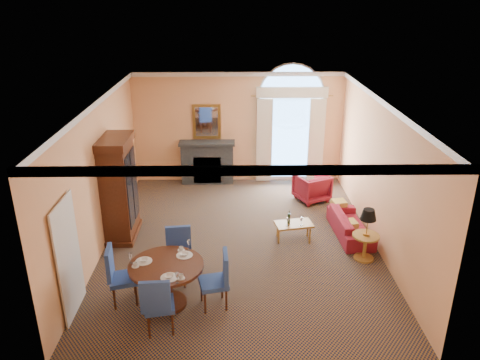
{
  "coord_description": "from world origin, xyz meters",
  "views": [
    {
      "loc": [
        -0.16,
        -9.28,
        5.27
      ],
      "look_at": [
        0.0,
        0.5,
        1.3
      ],
      "focal_mm": 35.0,
      "sensor_mm": 36.0,
      "label": 1
    }
  ],
  "objects_px": {
    "sofa": "(350,225)",
    "coffee_table": "(294,224)",
    "side_table": "(367,228)",
    "armchair": "(312,187)",
    "armoire": "(119,190)",
    "dining_table": "(167,276)"
  },
  "relations": [
    {
      "from": "side_table",
      "to": "armoire",
      "type": "bearing_deg",
      "value": 168.04
    },
    {
      "from": "coffee_table",
      "to": "side_table",
      "type": "bearing_deg",
      "value": -41.03
    },
    {
      "from": "armchair",
      "to": "coffee_table",
      "type": "xyz_separation_m",
      "value": [
        -0.76,
        -2.19,
        0.02
      ]
    },
    {
      "from": "sofa",
      "to": "coffee_table",
      "type": "distance_m",
      "value": 1.38
    },
    {
      "from": "armoire",
      "to": "coffee_table",
      "type": "bearing_deg",
      "value": -4.37
    },
    {
      "from": "side_table",
      "to": "armchair",
      "type": "bearing_deg",
      "value": 102.08
    },
    {
      "from": "armoire",
      "to": "armchair",
      "type": "xyz_separation_m",
      "value": [
        4.68,
        1.89,
        -0.77
      ]
    },
    {
      "from": "armoire",
      "to": "dining_table",
      "type": "bearing_deg",
      "value": -62.11
    },
    {
      "from": "side_table",
      "to": "coffee_table",
      "type": "bearing_deg",
      "value": 149.42
    },
    {
      "from": "sofa",
      "to": "side_table",
      "type": "height_order",
      "value": "side_table"
    },
    {
      "from": "dining_table",
      "to": "armchair",
      "type": "height_order",
      "value": "dining_table"
    },
    {
      "from": "coffee_table",
      "to": "side_table",
      "type": "xyz_separation_m",
      "value": [
        1.4,
        -0.83,
        0.33
      ]
    },
    {
      "from": "armchair",
      "to": "side_table",
      "type": "height_order",
      "value": "side_table"
    },
    {
      "from": "dining_table",
      "to": "side_table",
      "type": "distance_m",
      "value": 4.21
    },
    {
      "from": "dining_table",
      "to": "armchair",
      "type": "distance_m",
      "value": 5.58
    },
    {
      "from": "armchair",
      "to": "side_table",
      "type": "distance_m",
      "value": 3.1
    },
    {
      "from": "armoire",
      "to": "sofa",
      "type": "relative_size",
      "value": 1.35
    },
    {
      "from": "dining_table",
      "to": "coffee_table",
      "type": "bearing_deg",
      "value": 42.34
    },
    {
      "from": "armoire",
      "to": "side_table",
      "type": "distance_m",
      "value": 5.45
    },
    {
      "from": "sofa",
      "to": "armchair",
      "type": "bearing_deg",
      "value": 13.49
    },
    {
      "from": "coffee_table",
      "to": "side_table",
      "type": "relative_size",
      "value": 0.79
    },
    {
      "from": "armchair",
      "to": "coffee_table",
      "type": "bearing_deg",
      "value": 45.65
    }
  ]
}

